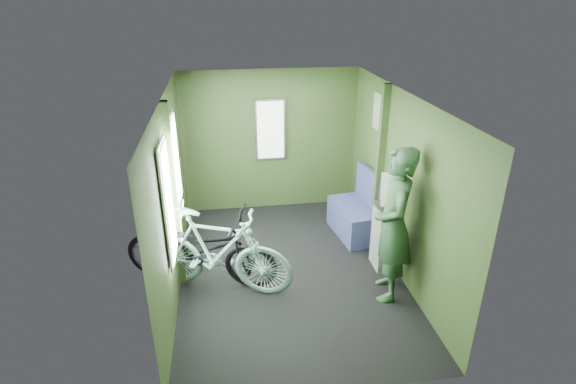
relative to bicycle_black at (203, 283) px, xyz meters
name	(u,v)px	position (x,y,z in m)	size (l,w,h in m)	color
room	(286,169)	(1.08, 0.14, 1.44)	(4.00, 4.02, 2.31)	black
bicycle_black	(203,283)	(0.00, 0.00, 0.00)	(0.67, 1.93, 1.01)	black
bicycle_mint	(220,290)	(0.21, -0.17, 0.00)	(0.52, 1.84, 1.11)	#88BEB5
passenger	(393,225)	(2.22, -0.53, 0.94)	(0.59, 0.79, 1.87)	#2C5233
waste_box	(385,237)	(2.38, 0.05, 0.44)	(0.26, 0.36, 0.88)	gray
bench_seat	(357,217)	(2.27, 0.93, 0.29)	(0.65, 1.01, 1.00)	navy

